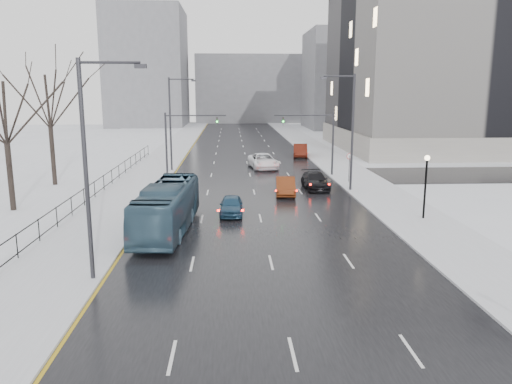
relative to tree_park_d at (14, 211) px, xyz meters
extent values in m
cube|color=black|center=(17.80, 26.00, 0.02)|extent=(16.00, 150.00, 0.04)
cube|color=black|center=(17.80, 14.00, 0.02)|extent=(130.00, 10.00, 0.04)
cube|color=silver|center=(7.30, 26.00, 0.08)|extent=(5.00, 150.00, 0.16)
cube|color=silver|center=(28.30, 26.00, 0.08)|extent=(5.00, 150.00, 0.16)
cube|color=white|center=(-2.20, 26.00, 0.06)|extent=(14.00, 150.00, 0.12)
cube|color=black|center=(4.80, -4.00, 1.41)|extent=(0.04, 70.00, 0.05)
cube|color=black|center=(4.80, -4.00, 0.41)|extent=(0.04, 70.00, 0.05)
cylinder|color=black|center=(4.80, -4.00, 0.81)|extent=(0.06, 0.06, 1.30)
cylinder|color=#2D2D33|center=(26.20, 6.00, 5.00)|extent=(0.20, 0.20, 10.00)
cylinder|color=#2D2D33|center=(24.90, 6.00, 9.80)|extent=(2.60, 0.12, 0.12)
cube|color=#2D2D33|center=(23.60, 6.00, 9.65)|extent=(0.50, 0.25, 0.18)
cylinder|color=#2D2D33|center=(9.40, -14.00, 5.00)|extent=(0.20, 0.20, 10.00)
cylinder|color=#2D2D33|center=(10.70, -14.00, 9.80)|extent=(2.60, 0.12, 0.12)
cube|color=#2D2D33|center=(12.00, -14.00, 9.65)|extent=(0.50, 0.25, 0.18)
cylinder|color=#2D2D33|center=(9.40, 18.00, 5.00)|extent=(0.20, 0.20, 10.00)
cylinder|color=#2D2D33|center=(10.70, 18.00, 9.80)|extent=(2.60, 0.12, 0.12)
cube|color=#2D2D33|center=(12.00, 18.00, 9.65)|extent=(0.50, 0.25, 0.18)
cylinder|color=black|center=(28.80, -4.00, 2.16)|extent=(0.14, 0.14, 4.00)
sphere|color=#FFE5B2|center=(28.80, -4.00, 4.26)|extent=(0.36, 0.36, 0.36)
cylinder|color=#2D2D33|center=(26.20, 14.00, 3.25)|extent=(0.20, 0.20, 6.50)
cylinder|color=#2D2D33|center=(23.20, 14.00, 6.20)|extent=(6.00, 0.12, 0.12)
imported|color=#2D2D33|center=(21.10, 14.00, 5.60)|extent=(0.15, 0.18, 0.90)
sphere|color=#19FF33|center=(21.10, 13.85, 5.60)|extent=(0.16, 0.16, 0.16)
cylinder|color=#2D2D33|center=(9.40, 14.00, 3.25)|extent=(0.20, 0.20, 6.50)
cylinder|color=#2D2D33|center=(12.40, 14.00, 6.20)|extent=(6.00, 0.12, 0.12)
imported|color=#2D2D33|center=(14.50, 14.00, 5.60)|extent=(0.15, 0.18, 0.90)
sphere|color=#19FF33|center=(14.50, 13.85, 5.60)|extent=(0.16, 0.16, 0.16)
cylinder|color=#2D2D33|center=(27.00, 10.00, 1.41)|extent=(0.06, 0.06, 2.50)
cylinder|color=white|center=(27.00, 10.00, 2.56)|extent=(0.60, 0.03, 0.60)
torus|color=#B20C0C|center=(27.00, 10.00, 2.56)|extent=(0.58, 0.06, 0.58)
cube|color=gray|center=(52.80, 38.00, 12.00)|extent=(40.00, 30.00, 24.00)
cube|color=gray|center=(52.80, 38.00, 1.50)|extent=(40.60, 30.60, 3.00)
cube|color=slate|center=(45.80, 81.00, 11.00)|extent=(24.00, 20.00, 22.00)
cube|color=slate|center=(-4.20, 91.00, 14.00)|extent=(18.00, 22.00, 28.00)
cube|color=slate|center=(21.80, 106.00, 9.00)|extent=(30.00, 18.00, 18.00)
imported|color=#36556A|center=(11.86, -5.85, 1.54)|extent=(3.25, 10.92, 3.00)
imported|color=navy|center=(15.82, -1.88, 0.71)|extent=(1.70, 3.97, 1.34)
imported|color=maroon|center=(20.38, 4.79, 0.78)|extent=(1.90, 4.61, 1.48)
imported|color=white|center=(19.46, 19.25, 0.87)|extent=(3.53, 6.30, 1.66)
imported|color=black|center=(23.33, 7.28, 0.76)|extent=(2.14, 5.02, 1.44)
imported|color=#56190E|center=(25.00, 28.93, 0.88)|extent=(2.37, 5.26, 1.68)
camera|label=1|loc=(15.79, -36.09, 8.64)|focal=35.00mm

